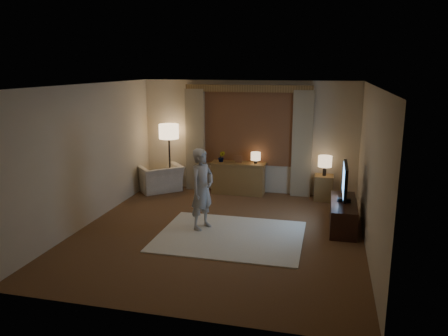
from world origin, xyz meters
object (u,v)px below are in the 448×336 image
(tv_stand, at_px, (343,215))
(person, at_px, (202,189))
(side_table, at_px, (324,188))
(sideboard, at_px, (238,179))
(armchair, at_px, (160,178))

(tv_stand, height_order, person, person)
(side_table, xyz_separation_m, person, (-2.11, -2.34, 0.48))
(person, bearing_deg, tv_stand, -51.41)
(sideboard, height_order, person, person)
(armchair, height_order, side_table, armchair)
(side_table, bearing_deg, armchair, -177.58)
(sideboard, distance_m, tv_stand, 2.89)
(tv_stand, bearing_deg, armchair, 160.21)
(tv_stand, bearing_deg, sideboard, 143.49)
(sideboard, xyz_separation_m, person, (-0.17, -2.39, 0.41))
(sideboard, height_order, tv_stand, sideboard)
(armchair, bearing_deg, side_table, 139.89)
(armchair, xyz_separation_m, person, (1.70, -2.18, 0.44))
(side_table, relative_size, person, 0.38)
(sideboard, bearing_deg, side_table, -1.47)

